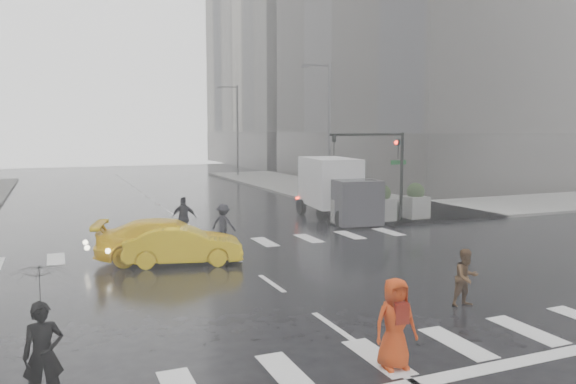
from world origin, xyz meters
name	(u,v)px	position (x,y,z in m)	size (l,w,h in m)	color
ground	(272,283)	(0.00, 0.00, 0.00)	(120.00, 120.00, 0.00)	black
sidewalk_ne	(437,193)	(19.50, 17.50, 0.07)	(35.00, 35.00, 0.15)	slate
building_ne_far	(322,45)	(29.00, 56.00, 16.27)	(26.05, 26.05, 36.00)	#A39D8E
road_markings	(272,283)	(0.00, 0.00, 0.01)	(18.00, 48.00, 0.01)	silver
traffic_signal_pole	(385,159)	(9.01, 8.01, 3.22)	(4.45, 0.42, 4.50)	black
street_lamp_near	(327,125)	(10.87, 18.00, 4.95)	(2.15, 0.22, 9.00)	#59595B
street_lamp_far	(236,127)	(10.87, 38.00, 4.95)	(2.15, 0.22, 9.00)	#59595B
planter_west	(346,206)	(7.00, 8.20, 0.98)	(1.10, 1.10, 1.80)	slate
planter_mid	(382,204)	(9.00, 8.20, 0.98)	(1.10, 1.10, 1.80)	slate
planter_east	(415,202)	(11.00, 8.20, 0.98)	(1.10, 1.10, 1.80)	slate
pedestrian_black	(41,315)	(-6.22, -5.62, 1.58)	(0.98, 1.00, 2.43)	black
pedestrian_brown	(466,278)	(3.92, -4.00, 0.76)	(0.74, 0.58, 1.53)	#4E321B
pedestrian_orange	(395,323)	(0.03, -6.57, 0.90)	(0.93, 0.65, 1.79)	#BF360D
pedestrian_far_a	(184,218)	(-0.92, 7.95, 0.90)	(1.05, 0.64, 1.79)	black
pedestrian_far_b	(223,224)	(0.35, 6.38, 0.81)	(1.04, 0.58, 1.61)	black
taxi_mid	(183,245)	(-1.92, 3.51, 0.66)	(1.40, 4.03, 1.33)	yellow
taxi_rear	(170,240)	(-2.26, 4.15, 0.74)	(2.08, 4.51, 1.48)	yellow
box_truck	(337,187)	(7.47, 10.10, 1.68)	(2.22, 5.92, 3.15)	silver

